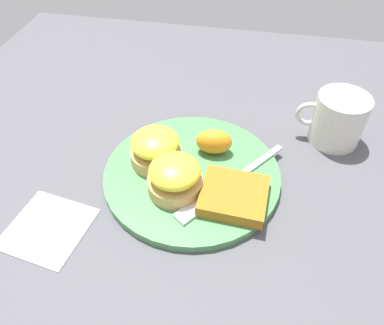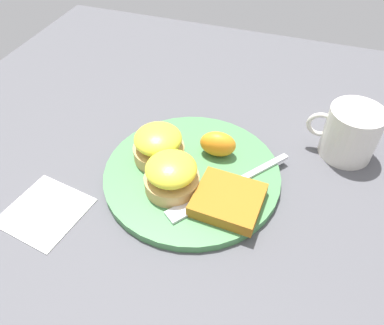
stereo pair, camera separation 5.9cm
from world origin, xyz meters
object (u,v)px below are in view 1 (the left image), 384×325
object	(u,v)px
cup	(338,119)
fork	(227,185)
sandwich_benedict_right	(175,177)
sandwich_benedict_left	(156,148)
orange_wedge	(214,142)
hashbrown_patty	(234,196)

from	to	relation	value
cup	fork	bearing A→B (deg)	43.75
sandwich_benedict_right	sandwich_benedict_left	bearing A→B (deg)	-51.44
sandwich_benedict_right	fork	bearing A→B (deg)	-165.08
orange_wedge	cup	world-z (taller)	cup
sandwich_benedict_right	orange_wedge	world-z (taller)	sandwich_benedict_right
sandwich_benedict_left	orange_wedge	world-z (taller)	sandwich_benedict_left
fork	cup	xyz separation A→B (m)	(-0.17, -0.16, 0.03)
sandwich_benedict_left	fork	world-z (taller)	sandwich_benedict_left
sandwich_benedict_left	fork	distance (m)	0.13
cup	sandwich_benedict_left	bearing A→B (deg)	23.81
hashbrown_patty	fork	size ratio (longest dim) A/B	0.50
sandwich_benedict_left	sandwich_benedict_right	bearing A→B (deg)	128.56
sandwich_benedict_right	fork	size ratio (longest dim) A/B	0.43
sandwich_benedict_right	cup	distance (m)	0.31
sandwich_benedict_left	cup	xyz separation A→B (m)	(-0.29, -0.13, 0.00)
sandwich_benedict_left	cup	world-z (taller)	cup
hashbrown_patty	sandwich_benedict_right	bearing A→B (deg)	-2.70
sandwich_benedict_right	cup	size ratio (longest dim) A/B	0.71
sandwich_benedict_right	fork	distance (m)	0.08
sandwich_benedict_right	fork	xyz separation A→B (m)	(-0.08, -0.02, -0.03)
sandwich_benedict_right	orange_wedge	size ratio (longest dim) A/B	1.40
sandwich_benedict_right	hashbrown_patty	world-z (taller)	sandwich_benedict_right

